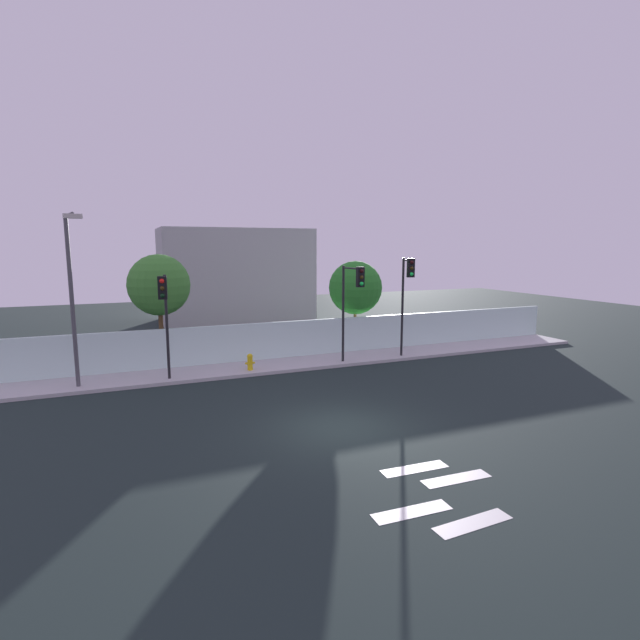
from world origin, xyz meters
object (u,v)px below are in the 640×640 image
(traffic_light_center, at_px, (352,293))
(roadside_tree_midleft, at_px, (355,288))
(street_lamp_curbside, at_px, (72,287))
(fire_hydrant, at_px, (250,361))
(traffic_light_left, at_px, (407,286))
(traffic_light_right, at_px, (164,305))
(roadside_tree_leftmost, at_px, (159,285))

(traffic_light_center, xyz_separation_m, roadside_tree_midleft, (2.18, 3.99, -0.14))
(street_lamp_curbside, height_order, fire_hydrant, street_lamp_curbside)
(traffic_light_left, distance_m, street_lamp_curbside, 14.66)
(traffic_light_center, bearing_deg, roadside_tree_midleft, 61.42)
(traffic_light_center, distance_m, traffic_light_right, 8.22)
(traffic_light_left, xyz_separation_m, traffic_light_center, (-3.14, -0.34, -0.19))
(traffic_light_left, height_order, traffic_light_center, traffic_light_left)
(traffic_light_center, height_order, roadside_tree_leftmost, roadside_tree_leftmost)
(fire_hydrant, bearing_deg, traffic_light_center, -11.31)
(fire_hydrant, distance_m, roadside_tree_leftmost, 5.70)
(roadside_tree_leftmost, bearing_deg, street_lamp_curbside, -136.78)
(traffic_light_left, relative_size, street_lamp_curbside, 0.74)
(traffic_light_left, distance_m, roadside_tree_leftmost, 11.83)
(fire_hydrant, bearing_deg, street_lamp_curbside, -179.03)
(traffic_light_right, height_order, roadside_tree_midleft, roadside_tree_midleft)
(fire_hydrant, bearing_deg, traffic_light_right, -169.38)
(street_lamp_curbside, relative_size, roadside_tree_midleft, 1.37)
(roadside_tree_midleft, bearing_deg, traffic_light_right, -160.18)
(traffic_light_right, xyz_separation_m, street_lamp_curbside, (-3.29, 0.56, 0.77))
(traffic_light_left, height_order, roadside_tree_midleft, traffic_light_left)
(traffic_light_right, xyz_separation_m, roadside_tree_leftmost, (0.10, 3.74, 0.50))
(street_lamp_curbside, height_order, roadside_tree_leftmost, street_lamp_curbside)
(traffic_light_right, bearing_deg, traffic_light_center, -1.74)
(traffic_light_left, height_order, fire_hydrant, traffic_light_left)
(traffic_light_right, bearing_deg, roadside_tree_midleft, 19.82)
(traffic_light_right, relative_size, street_lamp_curbside, 0.65)
(traffic_light_right, distance_m, fire_hydrant, 4.60)
(traffic_light_center, distance_m, street_lamp_curbside, 11.55)
(street_lamp_curbside, distance_m, roadside_tree_midleft, 14.07)
(traffic_light_left, relative_size, traffic_light_center, 1.07)
(traffic_light_left, distance_m, roadside_tree_midleft, 3.80)
(traffic_light_right, xyz_separation_m, roadside_tree_midleft, (10.39, 3.74, 0.05))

